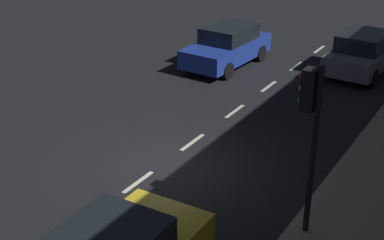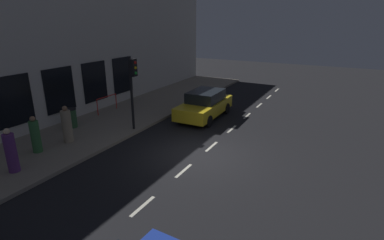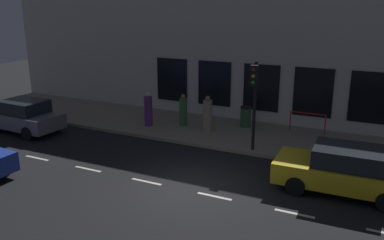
{
  "view_description": "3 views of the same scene",
  "coord_description": "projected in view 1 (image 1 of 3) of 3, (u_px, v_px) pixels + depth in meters",
  "views": [
    {
      "loc": [
        7.5,
        -10.6,
        7.23
      ],
      "look_at": [
        1.41,
        -0.71,
        1.93
      ],
      "focal_mm": 52.53,
      "sensor_mm": 36.0,
      "label": 1
    },
    {
      "loc": [
        -5.09,
        10.53,
        5.53
      ],
      "look_at": [
        0.87,
        -0.73,
        1.23
      ],
      "focal_mm": 28.05,
      "sensor_mm": 36.0,
      "label": 2
    },
    {
      "loc": [
        -11.16,
        -5.53,
        6.12
      ],
      "look_at": [
        2.76,
        1.14,
        1.6
      ],
      "focal_mm": 37.99,
      "sensor_mm": 36.0,
      "label": 3
    }
  ],
  "objects": [
    {
      "name": "ground_plane",
      "position": [
        161.0,
        166.0,
        14.79
      ],
      "size": [
        60.0,
        60.0,
        0.0
      ],
      "primitive_type": "plane",
      "color": "black"
    },
    {
      "name": "lane_centre_line",
      "position": [
        138.0,
        182.0,
        14.02
      ],
      "size": [
        0.12,
        27.2,
        0.01
      ],
      "color": "beige",
      "rests_on": "ground"
    },
    {
      "name": "traffic_light",
      "position": [
        311.0,
        118.0,
        10.92
      ],
      "size": [
        0.47,
        0.32,
        3.68
      ],
      "color": "black",
      "rests_on": "sidewalk"
    },
    {
      "name": "parked_car_1",
      "position": [
        227.0,
        46.0,
        21.86
      ],
      "size": [
        2.01,
        4.25,
        1.58
      ],
      "rotation": [
        0.0,
        0.0,
        3.09
      ],
      "color": "#1E389E",
      "rests_on": "ground"
    },
    {
      "name": "parked_car_2",
      "position": [
        363.0,
        53.0,
        21.09
      ],
      "size": [
        2.03,
        4.07,
        1.58
      ],
      "rotation": [
        0.0,
        0.0,
        -0.05
      ],
      "color": "slate",
      "rests_on": "ground"
    }
  ]
}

